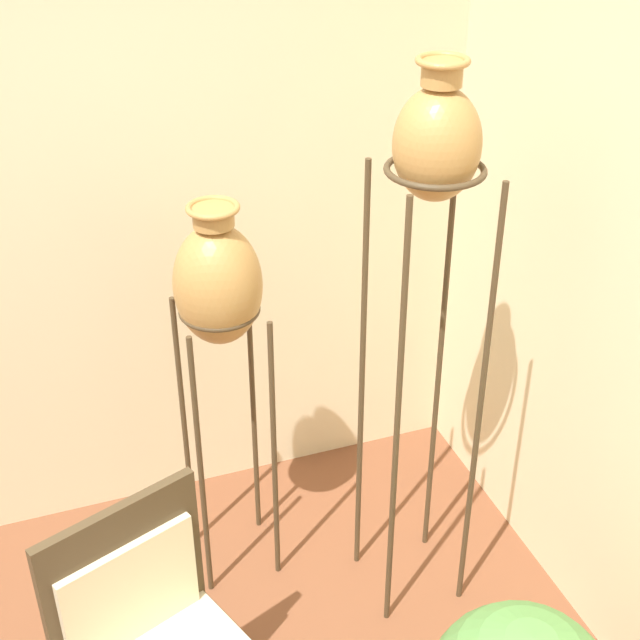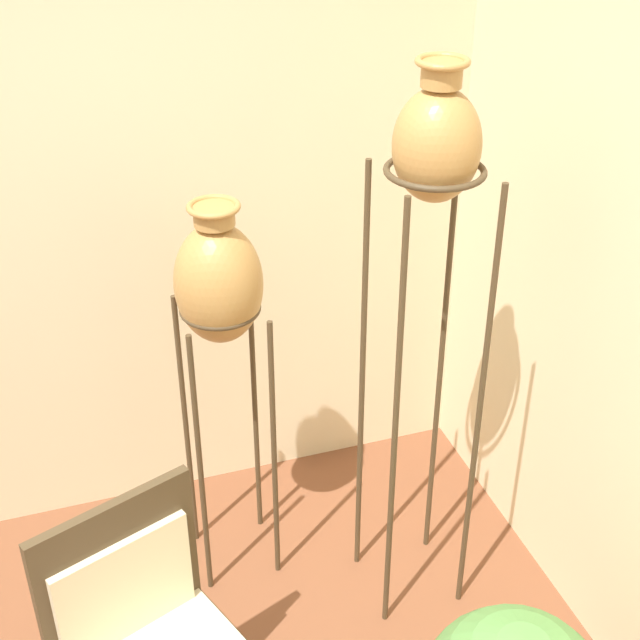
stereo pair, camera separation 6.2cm
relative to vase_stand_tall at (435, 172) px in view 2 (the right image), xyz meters
name	(u,v)px [view 2 (the right image)]	position (x,y,z in m)	size (l,w,h in m)	color
wall_back	(12,210)	(-1.20, 0.85, -0.31)	(7.44, 0.06, 2.70)	beige
vase_stand_tall	(435,172)	(0.00, 0.00, 0.00)	(0.32, 0.32, 1.99)	#473823
vase_stand_medium	(219,289)	(-0.59, 0.34, -0.46)	(0.29, 0.29, 1.50)	#473823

